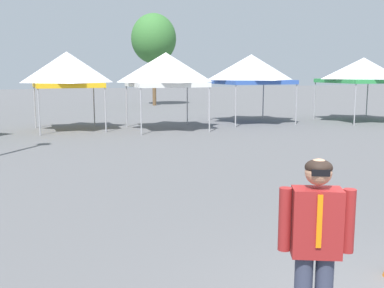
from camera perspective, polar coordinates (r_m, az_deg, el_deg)
canopy_tent_behind_left at (r=20.71m, az=-15.14°, el=8.86°), size 2.79×2.79×3.37m
canopy_tent_center at (r=20.30m, az=-3.23°, el=9.15°), size 3.23×3.23×3.34m
canopy_tent_far_right at (r=23.27m, az=7.34°, el=9.14°), size 3.46×3.46×3.36m
canopy_tent_far_left at (r=25.26m, az=20.40°, el=8.53°), size 3.77×3.77×3.22m
person_foreground at (r=4.25m, az=15.00°, el=-11.70°), size 0.59×0.40×1.78m
tree_behind_tents_right at (r=35.28m, az=-4.75°, el=12.82°), size 3.34×3.34×6.81m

